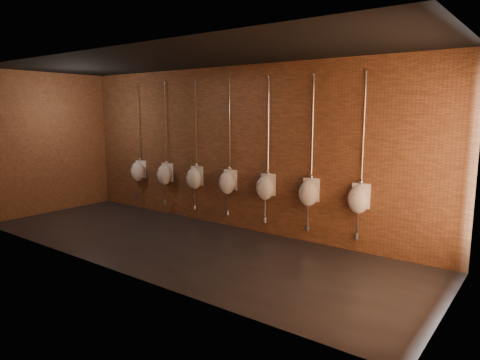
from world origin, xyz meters
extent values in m
plane|color=black|center=(0.00, 0.00, 0.00)|extent=(8.50, 8.50, 0.00)
cube|color=black|center=(0.00, 0.00, 3.20)|extent=(8.50, 3.00, 0.04)
cube|color=brown|center=(0.00, 1.50, 1.60)|extent=(8.50, 0.04, 3.20)
cube|color=brown|center=(0.00, -1.50, 1.60)|extent=(8.50, 0.04, 3.20)
cube|color=brown|center=(-4.25, 0.00, 1.60)|extent=(0.04, 3.00, 3.20)
cube|color=brown|center=(4.25, 0.00, 1.60)|extent=(0.04, 3.00, 3.20)
ellipsoid|color=white|center=(-2.84, 1.37, 0.92)|extent=(0.41, 0.37, 0.46)
cube|color=white|center=(-2.84, 1.48, 0.96)|extent=(0.30, 0.10, 0.42)
cylinder|color=gray|center=(-2.84, 1.25, 0.94)|extent=(0.20, 0.06, 0.20)
cylinder|color=white|center=(-2.84, 1.46, 2.05)|extent=(0.02, 0.02, 1.80)
sphere|color=white|center=(-2.84, 1.45, 1.20)|extent=(0.08, 0.08, 0.08)
cylinder|color=white|center=(-2.84, 1.46, 2.95)|extent=(0.06, 0.06, 0.01)
cylinder|color=white|center=(-2.84, 1.37, 0.55)|extent=(0.03, 0.03, 0.38)
cylinder|color=white|center=(-2.84, 1.37, 0.30)|extent=(0.08, 0.08, 0.11)
cylinder|color=white|center=(-2.84, 1.44, 0.30)|extent=(0.03, 0.15, 0.03)
ellipsoid|color=white|center=(-1.93, 1.37, 0.92)|extent=(0.41, 0.37, 0.46)
cube|color=white|center=(-1.93, 1.48, 0.96)|extent=(0.30, 0.10, 0.42)
cylinder|color=gray|center=(-1.93, 1.25, 0.94)|extent=(0.20, 0.06, 0.20)
cylinder|color=white|center=(-1.93, 1.46, 2.05)|extent=(0.02, 0.02, 1.80)
sphere|color=white|center=(-1.93, 1.45, 1.20)|extent=(0.08, 0.08, 0.08)
cylinder|color=white|center=(-1.93, 1.46, 2.95)|extent=(0.06, 0.06, 0.01)
cylinder|color=white|center=(-1.93, 1.37, 0.55)|extent=(0.03, 0.03, 0.38)
cylinder|color=white|center=(-1.93, 1.37, 0.30)|extent=(0.08, 0.08, 0.11)
cylinder|color=white|center=(-1.93, 1.44, 0.30)|extent=(0.03, 0.15, 0.03)
ellipsoid|color=white|center=(-1.02, 1.37, 0.92)|extent=(0.41, 0.37, 0.46)
cube|color=white|center=(-1.02, 1.48, 0.96)|extent=(0.30, 0.10, 0.42)
cylinder|color=gray|center=(-1.02, 1.25, 0.94)|extent=(0.20, 0.06, 0.20)
cylinder|color=white|center=(-1.02, 1.46, 2.05)|extent=(0.02, 0.02, 1.80)
sphere|color=white|center=(-1.02, 1.45, 1.20)|extent=(0.08, 0.08, 0.08)
cylinder|color=white|center=(-1.02, 1.46, 2.95)|extent=(0.06, 0.06, 0.01)
cylinder|color=white|center=(-1.02, 1.37, 0.55)|extent=(0.03, 0.03, 0.38)
cylinder|color=white|center=(-1.02, 1.37, 0.30)|extent=(0.08, 0.08, 0.11)
cylinder|color=white|center=(-1.02, 1.44, 0.30)|extent=(0.03, 0.15, 0.03)
ellipsoid|color=white|center=(-0.12, 1.37, 0.92)|extent=(0.41, 0.37, 0.46)
cube|color=white|center=(-0.12, 1.48, 0.96)|extent=(0.30, 0.10, 0.42)
cylinder|color=gray|center=(-0.12, 1.25, 0.94)|extent=(0.20, 0.06, 0.20)
cylinder|color=white|center=(-0.12, 1.46, 2.05)|extent=(0.02, 0.02, 1.80)
sphere|color=white|center=(-0.12, 1.45, 1.20)|extent=(0.08, 0.08, 0.08)
cylinder|color=white|center=(-0.12, 1.46, 2.95)|extent=(0.06, 0.06, 0.01)
cylinder|color=white|center=(-0.12, 1.37, 0.55)|extent=(0.03, 0.03, 0.38)
cylinder|color=white|center=(-0.12, 1.37, 0.30)|extent=(0.08, 0.08, 0.11)
cylinder|color=white|center=(-0.12, 1.44, 0.30)|extent=(0.03, 0.15, 0.03)
ellipsoid|color=white|center=(0.79, 1.37, 0.92)|extent=(0.41, 0.37, 0.46)
cube|color=white|center=(0.79, 1.48, 0.96)|extent=(0.30, 0.10, 0.42)
cylinder|color=gray|center=(0.79, 1.25, 0.94)|extent=(0.20, 0.06, 0.20)
cylinder|color=white|center=(0.79, 1.46, 2.05)|extent=(0.02, 0.02, 1.80)
sphere|color=white|center=(0.79, 1.45, 1.20)|extent=(0.08, 0.08, 0.08)
cylinder|color=white|center=(0.79, 1.46, 2.95)|extent=(0.06, 0.06, 0.01)
cylinder|color=white|center=(0.79, 1.37, 0.55)|extent=(0.03, 0.03, 0.38)
cylinder|color=white|center=(0.79, 1.37, 0.30)|extent=(0.08, 0.08, 0.11)
cylinder|color=white|center=(0.79, 1.44, 0.30)|extent=(0.03, 0.15, 0.03)
ellipsoid|color=white|center=(1.70, 1.37, 0.92)|extent=(0.41, 0.37, 0.46)
cube|color=white|center=(1.70, 1.48, 0.96)|extent=(0.30, 0.10, 0.42)
cylinder|color=gray|center=(1.70, 1.25, 0.94)|extent=(0.20, 0.06, 0.20)
cylinder|color=white|center=(1.70, 1.46, 2.05)|extent=(0.02, 0.02, 1.80)
sphere|color=white|center=(1.70, 1.45, 1.20)|extent=(0.08, 0.08, 0.08)
cylinder|color=white|center=(1.70, 1.46, 2.95)|extent=(0.06, 0.06, 0.01)
cylinder|color=white|center=(1.70, 1.37, 0.55)|extent=(0.03, 0.03, 0.38)
cylinder|color=white|center=(1.70, 1.37, 0.30)|extent=(0.08, 0.08, 0.11)
cylinder|color=white|center=(1.70, 1.44, 0.30)|extent=(0.03, 0.15, 0.03)
ellipsoid|color=white|center=(2.60, 1.37, 0.92)|extent=(0.41, 0.37, 0.46)
cube|color=white|center=(2.60, 1.48, 0.96)|extent=(0.30, 0.10, 0.42)
cylinder|color=gray|center=(2.60, 1.25, 0.94)|extent=(0.20, 0.06, 0.20)
cylinder|color=white|center=(2.60, 1.46, 2.05)|extent=(0.02, 0.02, 1.80)
sphere|color=white|center=(2.60, 1.45, 1.20)|extent=(0.08, 0.08, 0.08)
cylinder|color=white|center=(2.60, 1.46, 2.95)|extent=(0.06, 0.06, 0.01)
cylinder|color=white|center=(2.60, 1.37, 0.55)|extent=(0.03, 0.03, 0.38)
cylinder|color=white|center=(2.60, 1.37, 0.30)|extent=(0.08, 0.08, 0.11)
cylinder|color=white|center=(2.60, 1.44, 0.30)|extent=(0.03, 0.15, 0.03)
camera|label=1|loc=(5.14, -5.22, 2.35)|focal=32.00mm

